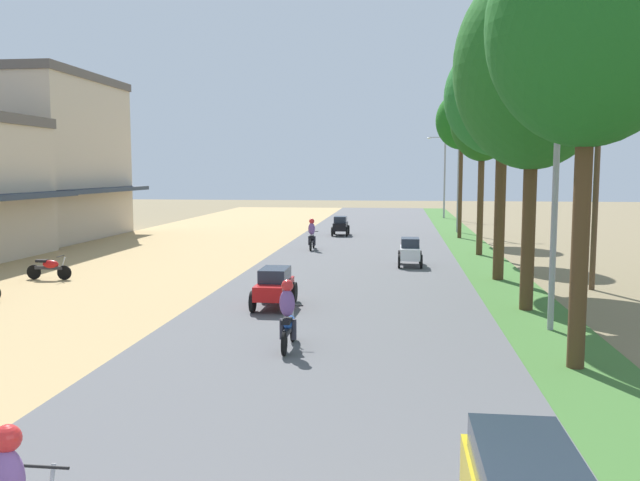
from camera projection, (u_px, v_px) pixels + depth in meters
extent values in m
cube|color=#2D3847|center=(5.00, 197.00, 28.80)|extent=(1.20, 11.00, 0.25)
cube|color=#C6B299|center=(45.00, 162.00, 40.53)|extent=(6.83, 10.45, 9.60)
cube|color=#2D3847|center=(108.00, 190.00, 40.24)|extent=(1.20, 10.45, 0.25)
cube|color=#59514C|center=(41.00, 78.00, 40.00)|extent=(7.03, 10.65, 0.50)
cylinder|color=black|center=(64.00, 273.00, 25.15)|extent=(0.56, 0.06, 0.56)
cylinder|color=black|center=(34.00, 272.00, 25.29)|extent=(0.56, 0.06, 0.56)
cube|color=#333338|center=(49.00, 268.00, 25.20)|extent=(1.12, 0.12, 0.12)
ellipsoid|color=red|center=(51.00, 264.00, 25.18)|extent=(0.64, 0.28, 0.32)
cube|color=black|center=(42.00, 261.00, 25.21)|extent=(0.44, 0.20, 0.10)
cylinder|color=#A5A8AD|center=(63.00, 266.00, 25.13)|extent=(0.26, 0.05, 0.68)
cylinder|color=black|center=(61.00, 256.00, 25.09)|extent=(0.04, 0.54, 0.04)
cylinder|color=#4C351E|center=(581.00, 233.00, 13.68)|extent=(0.36, 0.36, 5.75)
ellipsoid|color=#1B5C1E|center=(590.00, 25.00, 13.24)|extent=(4.15, 4.15, 4.93)
cylinder|color=#4C351E|center=(529.00, 218.00, 19.53)|extent=(0.40, 0.40, 5.54)
ellipsoid|color=#1F5E1F|center=(534.00, 67.00, 19.06)|extent=(4.66, 4.66, 5.97)
cylinder|color=#4C351E|center=(500.00, 205.00, 25.02)|extent=(0.41, 0.41, 5.71)
ellipsoid|color=#1F6725|center=(503.00, 97.00, 24.59)|extent=(4.40, 4.40, 4.49)
cylinder|color=#4C351E|center=(480.00, 199.00, 32.45)|extent=(0.31, 0.31, 5.55)
ellipsoid|color=#1D5617|center=(483.00, 120.00, 32.04)|extent=(3.13, 3.13, 4.06)
cylinder|color=#4C351E|center=(460.00, 188.00, 40.66)|extent=(0.24, 0.24, 6.27)
ellipsoid|color=#1A5F17|center=(462.00, 120.00, 40.23)|extent=(3.20, 3.20, 3.55)
cylinder|color=gray|center=(555.00, 186.00, 16.90)|extent=(0.16, 0.16, 7.56)
cylinder|color=gray|center=(532.00, 42.00, 16.60)|extent=(1.40, 0.08, 0.08)
ellipsoid|color=silver|center=(504.00, 46.00, 16.69)|extent=(0.36, 0.20, 0.14)
cylinder|color=gray|center=(590.00, 41.00, 16.43)|extent=(1.40, 0.08, 0.08)
ellipsoid|color=silver|center=(619.00, 43.00, 16.36)|extent=(0.36, 0.20, 0.14)
cylinder|color=gray|center=(459.00, 177.00, 44.41)|extent=(0.16, 0.16, 7.49)
cylinder|color=gray|center=(449.00, 124.00, 44.12)|extent=(1.40, 0.08, 0.08)
ellipsoid|color=silver|center=(439.00, 125.00, 44.21)|extent=(0.36, 0.20, 0.14)
cylinder|color=gray|center=(470.00, 123.00, 43.95)|extent=(1.40, 0.08, 0.08)
ellipsoid|color=silver|center=(481.00, 124.00, 43.88)|extent=(0.36, 0.20, 0.14)
cylinder|color=gray|center=(445.00, 177.00, 57.94)|extent=(0.16, 0.16, 7.27)
cylinder|color=gray|center=(437.00, 137.00, 57.65)|extent=(1.40, 0.08, 0.08)
ellipsoid|color=silver|center=(429.00, 138.00, 57.75)|extent=(0.36, 0.20, 0.14)
cylinder|color=gray|center=(453.00, 137.00, 57.49)|extent=(1.40, 0.08, 0.08)
ellipsoid|color=silver|center=(462.00, 138.00, 57.41)|extent=(0.36, 0.20, 0.14)
cylinder|color=brown|center=(597.00, 172.00, 23.01)|extent=(0.20, 0.20, 8.40)
cube|color=#473323|center=(602.00, 64.00, 22.62)|extent=(1.80, 0.10, 0.10)
cube|color=#232B38|center=(530.00, 476.00, 5.71)|extent=(0.87, 2.00, 0.35)
cube|color=red|center=(274.00, 289.00, 20.02)|extent=(0.88, 2.25, 0.44)
cube|color=#232B38|center=(275.00, 274.00, 20.07)|extent=(0.81, 1.30, 0.40)
cylinder|color=black|center=(264.00, 292.00, 20.90)|extent=(0.11, 0.64, 0.64)
cylinder|color=black|center=(295.00, 292.00, 20.78)|extent=(0.11, 0.64, 0.64)
cylinder|color=black|center=(253.00, 302.00, 19.30)|extent=(0.11, 0.64, 0.64)
cylinder|color=black|center=(286.00, 302.00, 19.18)|extent=(0.11, 0.64, 0.64)
cube|color=silver|center=(410.00, 253.00, 28.69)|extent=(0.84, 1.95, 0.50)
cube|color=#232B38|center=(410.00, 242.00, 28.69)|extent=(0.77, 1.10, 0.40)
cylinder|color=black|center=(421.00, 262.00, 27.97)|extent=(0.10, 0.60, 0.60)
cylinder|color=black|center=(399.00, 261.00, 28.08)|extent=(0.10, 0.60, 0.60)
cylinder|color=black|center=(420.00, 257.00, 29.35)|extent=(0.10, 0.60, 0.60)
cylinder|color=black|center=(399.00, 257.00, 29.46)|extent=(0.10, 0.60, 0.60)
cube|color=black|center=(341.00, 226.00, 42.41)|extent=(0.84, 1.95, 0.50)
cube|color=#232B38|center=(341.00, 219.00, 42.31)|extent=(0.77, 1.10, 0.40)
cylinder|color=black|center=(334.00, 230.00, 43.18)|extent=(0.10, 0.60, 0.60)
cylinder|color=black|center=(349.00, 230.00, 43.07)|extent=(0.10, 0.60, 0.60)
cylinder|color=black|center=(332.00, 232.00, 41.80)|extent=(0.10, 0.60, 0.60)
cylinder|color=black|center=(347.00, 232.00, 41.69)|extent=(0.10, 0.60, 0.60)
cylinder|color=black|center=(46.00, 467.00, 7.18)|extent=(0.54, 0.04, 0.04)
ellipsoid|color=#724C8C|center=(7.00, 479.00, 6.47)|extent=(0.36, 0.28, 0.64)
sphere|color=red|center=(7.00, 439.00, 6.46)|extent=(0.28, 0.28, 0.28)
cylinder|color=black|center=(293.00, 330.00, 15.99)|extent=(0.06, 0.56, 0.56)
cylinder|color=black|center=(284.00, 343.00, 14.77)|extent=(0.06, 0.56, 0.56)
cube|color=#333338|center=(289.00, 329.00, 15.36)|extent=(0.12, 1.12, 0.12)
ellipsoid|color=#1E4CA5|center=(289.00, 322.00, 15.43)|extent=(0.28, 0.64, 0.32)
cube|color=black|center=(287.00, 321.00, 15.06)|extent=(0.20, 0.44, 0.10)
cylinder|color=#A5A8AD|center=(293.00, 320.00, 15.90)|extent=(0.05, 0.26, 0.68)
cylinder|color=black|center=(292.00, 305.00, 15.81)|extent=(0.54, 0.04, 0.04)
ellipsoid|color=#724C8C|center=(287.00, 303.00, 15.09)|extent=(0.36, 0.28, 0.64)
sphere|color=red|center=(287.00, 286.00, 15.09)|extent=(0.28, 0.28, 0.28)
cylinder|color=#2D2D38|center=(282.00, 329.00, 15.28)|extent=(0.12, 0.12, 0.48)
cylinder|color=#2D2D38|center=(294.00, 329.00, 15.24)|extent=(0.12, 0.12, 0.48)
cylinder|color=black|center=(314.00, 243.00, 35.34)|extent=(0.06, 0.56, 0.56)
cylinder|color=black|center=(311.00, 246.00, 34.12)|extent=(0.06, 0.56, 0.56)
cube|color=#333338|center=(312.00, 241.00, 34.71)|extent=(0.12, 1.12, 0.12)
ellipsoid|color=black|center=(312.00, 238.00, 34.77)|extent=(0.28, 0.64, 0.32)
cube|color=black|center=(311.00, 237.00, 34.41)|extent=(0.20, 0.44, 0.10)
cylinder|color=#A5A8AD|center=(314.00, 238.00, 35.25)|extent=(0.05, 0.26, 0.68)
cylinder|color=black|center=(313.00, 231.00, 35.16)|extent=(0.54, 0.04, 0.04)
ellipsoid|color=#724C8C|center=(312.00, 229.00, 34.44)|extent=(0.36, 0.28, 0.64)
sphere|color=red|center=(312.00, 221.00, 34.44)|extent=(0.28, 0.28, 0.28)
cylinder|color=#2D2D38|center=(309.00, 241.00, 34.63)|extent=(0.12, 0.12, 0.48)
cylinder|color=#2D2D38|center=(315.00, 241.00, 34.59)|extent=(0.12, 0.12, 0.48)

